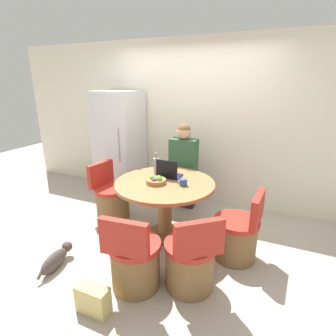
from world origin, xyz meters
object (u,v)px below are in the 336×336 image
object	(u,v)px
laptop	(169,173)
bottle	(156,165)
chair_near_camera	(135,262)
chair_right_side	(237,236)
fruit_bowl	(156,181)
person_seated	(184,163)
cat	(56,259)
refrigerator	(120,145)
dining_table	(165,196)
chair_near_right_corner	(191,262)
chair_left_side	(112,200)
handbag	(93,300)

from	to	relation	value
laptop	bottle	distance (m)	0.23
chair_near_camera	chair_right_side	world-z (taller)	same
laptop	fruit_bowl	xyz separation A→B (m)	(-0.05, -0.26, -0.02)
person_seated	chair_right_side	bearing A→B (deg)	137.32
cat	refrigerator	bearing A→B (deg)	5.36
fruit_bowl	cat	bearing A→B (deg)	-128.75
refrigerator	dining_table	xyz separation A→B (m)	(1.29, -0.95, -0.32)
chair_near_right_corner	bottle	bearing A→B (deg)	-88.96
chair_right_side	chair_left_side	distance (m)	1.87
chair_near_right_corner	chair_left_side	bearing A→B (deg)	-69.18
chair_right_side	cat	distance (m)	2.02
refrigerator	handbag	size ratio (longest dim) A/B	6.02
dining_table	laptop	bearing A→B (deg)	96.37
chair_near_camera	chair_near_right_corner	bearing A→B (deg)	-163.12
chair_near_right_corner	bottle	world-z (taller)	bottle
person_seated	cat	distance (m)	2.14
refrigerator	laptop	xyz separation A→B (m)	(1.27, -0.78, -0.08)
chair_right_side	bottle	xyz separation A→B (m)	(-1.17, 0.31, 0.60)
chair_near_right_corner	laptop	distance (m)	1.21
chair_near_camera	chair_left_side	world-z (taller)	same
bottle	handbag	world-z (taller)	bottle
chair_near_right_corner	chair_right_side	world-z (taller)	same
dining_table	laptop	xyz separation A→B (m)	(-0.02, 0.17, 0.24)
chair_near_camera	fruit_bowl	xyz separation A→B (m)	(-0.18, 0.84, 0.52)
chair_near_camera	fruit_bowl	bearing A→B (deg)	-84.45
dining_table	handbag	size ratio (longest dim) A/B	4.12
chair_left_side	cat	size ratio (longest dim) A/B	1.53
bottle	person_seated	bearing A→B (deg)	73.39
chair_near_camera	cat	bearing A→B (deg)	0.37
dining_table	chair_near_right_corner	world-z (taller)	chair_near_right_corner
refrigerator	bottle	size ratio (longest dim) A/B	6.17
person_seated	laptop	world-z (taller)	person_seated
chair_left_side	cat	bearing A→B (deg)	-167.24
fruit_bowl	refrigerator	bearing A→B (deg)	139.35
fruit_bowl	handbag	world-z (taller)	fruit_bowl
chair_near_camera	handbag	size ratio (longest dim) A/B	2.77
chair_left_side	bottle	bearing A→B (deg)	-72.95
chair_left_side	chair_near_camera	bearing A→B (deg)	-127.70
dining_table	chair_right_side	bearing A→B (deg)	-4.17
chair_right_side	fruit_bowl	bearing A→B (deg)	-84.60
dining_table	bottle	size ratio (longest dim) A/B	4.22
bottle	fruit_bowl	bearing A→B (deg)	-64.33
refrigerator	fruit_bowl	world-z (taller)	refrigerator
fruit_bowl	chair_left_side	bearing A→B (deg)	165.17
refrigerator	chair_right_side	world-z (taller)	refrigerator
handbag	fruit_bowl	bearing A→B (deg)	89.96
refrigerator	dining_table	distance (m)	1.63
bottle	laptop	bearing A→B (deg)	-18.76
chair_near_camera	chair_left_side	size ratio (longest dim) A/B	1.00
dining_table	person_seated	xyz separation A→B (m)	(-0.05, 0.84, 0.18)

